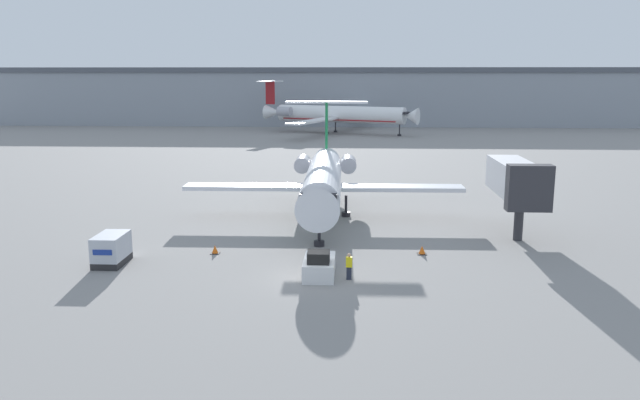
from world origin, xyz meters
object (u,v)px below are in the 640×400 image
(pushback_tug, at_px, (319,266))
(worker_near_tug, at_px, (349,266))
(traffic_cone_left, at_px, (215,250))
(traffic_cone_right, at_px, (422,250))
(jet_bridge, at_px, (516,180))
(luggage_cart, at_px, (111,249))
(airplane_main, at_px, (323,179))
(airplane_parked_far_left, at_px, (336,114))

(pushback_tug, xyz_separation_m, worker_near_tug, (1.89, -0.60, 0.21))
(pushback_tug, relative_size, traffic_cone_left, 5.91)
(traffic_cone_left, xyz_separation_m, traffic_cone_right, (14.76, 0.61, -0.00))
(traffic_cone_left, distance_m, jet_bridge, 23.78)
(pushback_tug, bearing_deg, jet_bridge, 36.43)
(luggage_cart, distance_m, traffic_cone_right, 21.44)
(luggage_cart, bearing_deg, traffic_cone_right, 9.34)
(airplane_main, bearing_deg, pushback_tug, -88.23)
(worker_near_tug, bearing_deg, traffic_cone_left, 151.37)
(worker_near_tug, bearing_deg, traffic_cone_right, 48.53)
(airplane_main, bearing_deg, airplane_parked_far_left, 90.74)
(worker_near_tug, bearing_deg, pushback_tug, 162.29)
(airplane_main, distance_m, jet_bridge, 16.22)
(airplane_main, height_order, airplane_parked_far_left, airplane_parked_far_left)
(airplane_parked_far_left, bearing_deg, luggage_cart, -97.63)
(traffic_cone_right, bearing_deg, airplane_parked_far_left, 95.43)
(airplane_parked_far_left, xyz_separation_m, jet_bridge, (16.37, -84.59, 0.34))
(traffic_cone_left, height_order, jet_bridge, jet_bridge)
(pushback_tug, distance_m, luggage_cart, 14.20)
(airplane_main, bearing_deg, traffic_cone_left, -122.06)
(luggage_cart, distance_m, airplane_parked_far_left, 94.67)
(luggage_cart, height_order, traffic_cone_left, luggage_cart)
(airplane_main, distance_m, airplane_parked_far_left, 79.43)
(luggage_cart, height_order, jet_bridge, jet_bridge)
(pushback_tug, xyz_separation_m, luggage_cart, (-14.09, 1.76, 0.36))
(pushback_tug, distance_m, jet_bridge, 18.83)
(pushback_tug, height_order, jet_bridge, jet_bridge)
(traffic_cone_right, bearing_deg, traffic_cone_left, -177.64)
(pushback_tug, bearing_deg, airplane_parked_far_left, 90.91)
(traffic_cone_right, relative_size, airplane_parked_far_left, 0.02)
(airplane_parked_far_left, bearing_deg, pushback_tug, -89.09)
(luggage_cart, xyz_separation_m, jet_bridge, (28.93, 9.19, 3.40))
(pushback_tug, relative_size, luggage_cart, 1.22)
(worker_near_tug, height_order, traffic_cone_left, worker_near_tug)
(airplane_parked_far_left, distance_m, jet_bridge, 86.16)
(luggage_cart, height_order, traffic_cone_right, luggage_cart)
(jet_bridge, bearing_deg, traffic_cone_left, -164.33)
(airplane_main, distance_m, luggage_cart, 19.93)
(airplane_main, height_order, traffic_cone_right, airplane_main)
(traffic_cone_right, xyz_separation_m, airplane_parked_far_left, (-8.58, 90.31, 3.81))
(traffic_cone_right, bearing_deg, jet_bridge, 36.27)
(luggage_cart, height_order, airplane_parked_far_left, airplane_parked_far_left)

